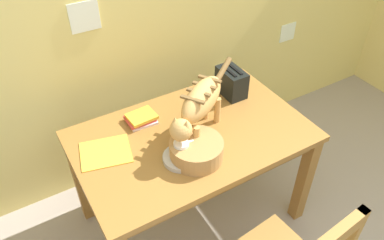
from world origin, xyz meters
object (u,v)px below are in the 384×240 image
object	(u,v)px
coffee_mug	(182,149)
book_stack	(141,118)
toaster	(231,82)
magazine	(106,152)
cat	(199,104)
saucer_bowl	(182,158)
wicker_basket	(196,150)
dining_table	(192,146)

from	to	relation	value
coffee_mug	book_stack	size ratio (longest dim) A/B	0.73
book_stack	coffee_mug	bearing A→B (deg)	-82.00
coffee_mug	toaster	size ratio (longest dim) A/B	0.61
book_stack	magazine	bearing A→B (deg)	-153.13
cat	coffee_mug	distance (m)	0.25
magazine	book_stack	distance (m)	0.30
coffee_mug	toaster	xyz separation A→B (m)	(0.55, 0.35, 0.01)
cat	book_stack	size ratio (longest dim) A/B	3.41
saucer_bowl	wicker_basket	xyz separation A→B (m)	(0.07, -0.02, 0.04)
coffee_mug	book_stack	bearing A→B (deg)	98.00
dining_table	toaster	bearing A→B (deg)	27.04
dining_table	magazine	xyz separation A→B (m)	(-0.47, 0.10, 0.09)
magazine	wicker_basket	bearing A→B (deg)	-20.63
cat	toaster	distance (m)	0.47
coffee_mug	magazine	distance (m)	0.41
magazine	book_stack	world-z (taller)	book_stack
saucer_bowl	magazine	distance (m)	0.40
wicker_basket	saucer_bowl	bearing A→B (deg)	162.54
book_stack	toaster	xyz separation A→B (m)	(0.60, -0.03, 0.06)
magazine	toaster	world-z (taller)	toaster
dining_table	toaster	distance (m)	0.49
book_stack	wicker_basket	world-z (taller)	wicker_basket
wicker_basket	dining_table	bearing A→B (deg)	66.46
saucer_bowl	wicker_basket	bearing A→B (deg)	-17.46
saucer_bowl	toaster	xyz separation A→B (m)	(0.55, 0.35, 0.07)
saucer_bowl	magazine	xyz separation A→B (m)	(-0.32, 0.25, -0.01)
book_stack	wicker_basket	distance (m)	0.43
wicker_basket	cat	bearing A→B (deg)	53.99
dining_table	magazine	size ratio (longest dim) A/B	5.00
cat	wicker_basket	xyz separation A→B (m)	(-0.10, -0.13, -0.17)
coffee_mug	book_stack	distance (m)	0.39
saucer_bowl	book_stack	xyz separation A→B (m)	(-0.05, 0.38, 0.01)
saucer_bowl	book_stack	distance (m)	0.39
saucer_bowl	wicker_basket	world-z (taller)	wicker_basket
cat	magazine	xyz separation A→B (m)	(-0.49, 0.14, -0.22)
saucer_bowl	book_stack	bearing A→B (deg)	97.41
book_stack	toaster	size ratio (longest dim) A/B	0.85
saucer_bowl	book_stack	size ratio (longest dim) A/B	1.15
saucer_bowl	dining_table	bearing A→B (deg)	44.42
cat	dining_table	bearing A→B (deg)	4.29
dining_table	coffee_mug	xyz separation A→B (m)	(-0.14, -0.14, 0.16)
magazine	toaster	distance (m)	0.88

